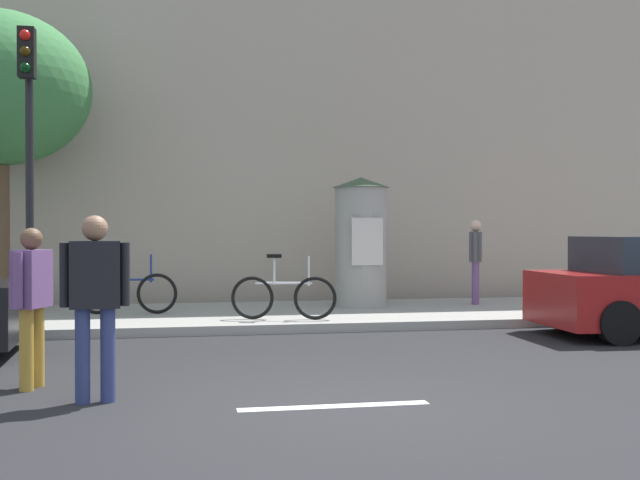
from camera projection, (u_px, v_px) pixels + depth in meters
ground_plane at (334, 406)px, 7.06m from camera, size 80.00×80.00×0.00m
sidewalk_curb at (257, 316)px, 13.94m from camera, size 36.00×4.00×0.15m
lane_markings at (334, 406)px, 7.06m from camera, size 25.80×0.16×0.01m
building_backdrop at (235, 99)px, 18.80m from camera, size 36.00×5.00×9.75m
traffic_light at (28, 128)px, 11.51m from camera, size 0.24×0.45×4.52m
poster_column at (361, 241)px, 14.88m from camera, size 1.11×1.11×2.52m
pedestrian_in_red_top at (95, 291)px, 7.21m from camera, size 0.64×0.28×1.77m
pedestrian_in_dark_shirt at (32, 294)px, 7.85m from camera, size 0.37×0.59×1.66m
pedestrian_with_backpack at (476, 255)px, 15.39m from camera, size 0.39×0.54×1.70m
bicycle_leaning at (127, 292)px, 13.57m from camera, size 1.76×0.29×1.09m
bicycle_upright at (284, 296)px, 12.70m from camera, size 1.73×0.49×1.09m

